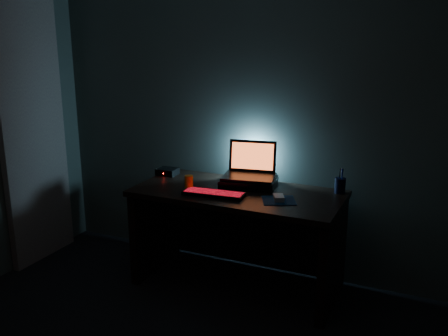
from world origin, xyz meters
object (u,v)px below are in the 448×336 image
at_px(router, 167,172).
at_px(laptop, 250,168).
at_px(mouse, 279,198).
at_px(juice_glass, 189,183).
at_px(keyboard, 214,194).
at_px(pen_cup, 340,185).

bearing_deg(router, laptop, 2.60).
xyz_separation_m(mouse, juice_glass, (-0.67, -0.04, 0.03)).
bearing_deg(laptop, router, 173.43).
relative_size(laptop, keyboard, 0.94).
xyz_separation_m(pen_cup, router, (-1.36, -0.10, -0.03)).
xyz_separation_m(laptop, router, (-0.70, -0.04, -0.09)).
bearing_deg(laptop, mouse, -51.48).
relative_size(laptop, mouse, 3.91).
bearing_deg(pen_cup, mouse, -134.81).
distance_m(laptop, mouse, 0.44).
relative_size(mouse, juice_glass, 1.01).
distance_m(pen_cup, juice_glass, 1.08).
relative_size(mouse, router, 0.68).
relative_size(laptop, juice_glass, 3.94).
bearing_deg(juice_glass, mouse, 3.09).
height_order(keyboard, juice_glass, juice_glass).
height_order(keyboard, mouse, mouse).
bearing_deg(mouse, pen_cup, 20.23).
xyz_separation_m(keyboard, mouse, (0.45, 0.08, 0.01)).
distance_m(laptop, pen_cup, 0.67).
bearing_deg(laptop, keyboard, -119.85).
bearing_deg(laptop, pen_cup, -4.85).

